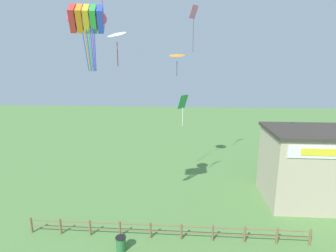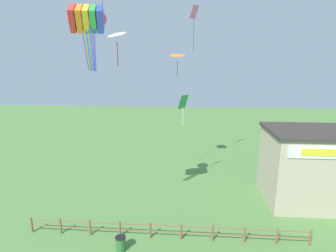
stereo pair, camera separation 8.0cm
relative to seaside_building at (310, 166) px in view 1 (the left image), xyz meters
The scene contains 8 objects.
wooden_fence 12.44m from the seaside_building, 153.21° to the right, with size 17.61×0.14×1.06m.
seaside_building is the anchor object (origin of this frame).
trash_bin 15.26m from the seaside_building, 153.17° to the right, with size 0.62×0.62×0.90m.
kite_rainbow_parafoil 18.89m from the seaside_building, 159.06° to the right, with size 2.31×1.92×3.44m.
kite_white_delta 17.27m from the seaside_building, 165.43° to the right, with size 1.55×1.54×2.14m.
kite_orange_delta 14.25m from the seaside_building, 158.87° to the left, with size 1.47×1.46×2.05m.
kite_pink_diamond 15.48m from the seaside_building, 154.20° to the left, with size 0.86×0.92×3.91m.
kite_green_diamond 11.11m from the seaside_building, behind, with size 0.89×0.94×2.59m.
Camera 1 is at (1.14, -7.17, 10.66)m, focal length 28.00 mm.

